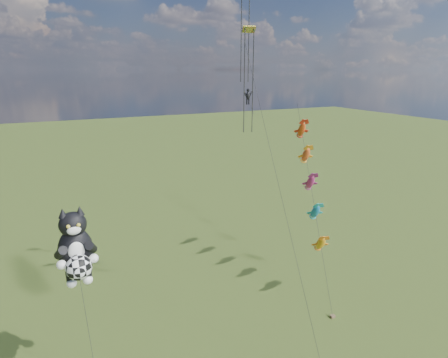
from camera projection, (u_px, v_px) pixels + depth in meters
name	position (u px, v px, depth m)	size (l,w,h in m)	color
cat_kite_rig	(76.00, 249.00, 25.50)	(2.68, 4.19, 11.81)	brown
fish_windsock_rig	(310.00, 183.00, 38.12)	(6.10, 14.84, 16.95)	brown
parafoil_rig	(250.00, 74.00, 32.96)	(3.29, 17.43, 27.97)	brown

